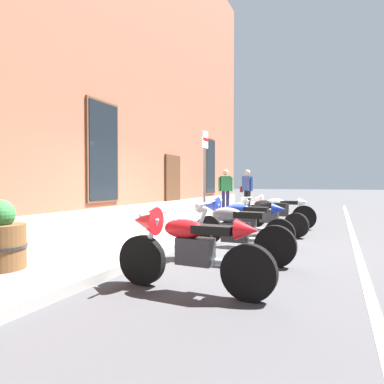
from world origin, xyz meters
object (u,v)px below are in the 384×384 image
Objects in this scene: motorcycle_grey_naked at (232,233)px; parking_sign at (205,165)px; motorcycle_red_sport at (186,246)px; motorcycle_white_sport at (277,210)px; barrel_planter at (0,241)px; pedestrian_striped_shirt at (226,188)px; motorcycle_blue_sport at (239,219)px; motorcycle_black_naked at (266,216)px; pedestrian_blue_top at (247,188)px.

motorcycle_grey_naked is 3.60m from parking_sign.
motorcycle_white_sport is (6.33, -0.05, -0.01)m from motorcycle_red_sport.
motorcycle_white_sport is 7.33m from barrel_planter.
barrel_planter is (-9.86, 0.09, -0.59)m from pedestrian_striped_shirt.
barrel_planter is at bearing 147.79° from motorcycle_blue_sport.
motorcycle_black_naked is 0.81× the size of parking_sign.
motorcycle_red_sport is 5.02m from parking_sign.
motorcycle_grey_naked is at bearing -151.31° from parking_sign.
motorcycle_blue_sport is 0.83× the size of parking_sign.
barrel_planter reaches higher than motorcycle_red_sport.
motorcycle_black_naked is 1.00× the size of motorcycle_white_sport.
motorcycle_black_naked is (4.91, -0.03, -0.08)m from motorcycle_red_sport.
motorcycle_red_sport is at bearing -78.30° from barrel_planter.
pedestrian_blue_top reaches higher than pedestrian_striped_shirt.
motorcycle_blue_sport is 2.24× the size of barrel_planter.
pedestrian_blue_top is (0.84, -0.67, 0.00)m from pedestrian_striped_shirt.
parking_sign is 5.39m from barrel_planter.
barrel_planter is at bearing 175.92° from pedestrian_blue_top.
motorcycle_grey_naked is 4.65m from motorcycle_white_sport.
pedestrian_blue_top reaches higher than motorcycle_white_sport.
barrel_planter is at bearing 168.92° from parking_sign.
parking_sign is (-1.71, 1.58, 1.25)m from motorcycle_white_sport.
pedestrian_blue_top is at bearing 12.54° from motorcycle_blue_sport.
motorcycle_red_sport is 3.17m from motorcycle_blue_sport.
barrel_planter is (-10.71, 0.76, -0.59)m from pedestrian_blue_top.
motorcycle_black_naked is at bearing 0.86° from motorcycle_grey_naked.
motorcycle_white_sport is 3.95m from pedestrian_striped_shirt.
barrel_planter reaches higher than motorcycle_black_naked.
pedestrian_blue_top reaches higher than motorcycle_blue_sport.
pedestrian_striped_shirt is at bearing 18.25° from motorcycle_grey_naked.
parking_sign is 2.70× the size of barrel_planter.
barrel_planter is (-2.20, 2.62, 0.04)m from motorcycle_grey_naked.
parking_sign is (-4.72, -0.92, 0.68)m from pedestrian_striped_shirt.
motorcycle_black_naked is 1.42m from motorcycle_white_sport.
motorcycle_red_sport is 1.00× the size of motorcycle_grey_naked.
motorcycle_blue_sport is 3.17m from motorcycle_white_sport.
motorcycle_blue_sport is 4.36m from barrel_planter.
barrel_planter is (-0.52, 2.54, -0.03)m from motorcycle_red_sport.
motorcycle_red_sport is at bearing 177.25° from motorcycle_grey_naked.
motorcycle_white_sport is 2.17× the size of barrel_planter.
parking_sign reaches higher than motorcycle_red_sport.
motorcycle_blue_sport is 6.59m from pedestrian_striped_shirt.
motorcycle_blue_sport is at bearing 175.20° from motorcycle_white_sport.
pedestrian_blue_top is at bearing 2.51° from parking_sign.
motorcycle_blue_sport is 1.23× the size of pedestrian_striped_shirt.
parking_sign reaches higher than motorcycle_blue_sport.
motorcycle_white_sport is at bearing -0.91° from motorcycle_black_naked.
parking_sign reaches higher than motorcycle_black_naked.
motorcycle_grey_naked is (1.68, -0.08, -0.07)m from motorcycle_red_sport.
motorcycle_white_sport is 1.20× the size of pedestrian_striped_shirt.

